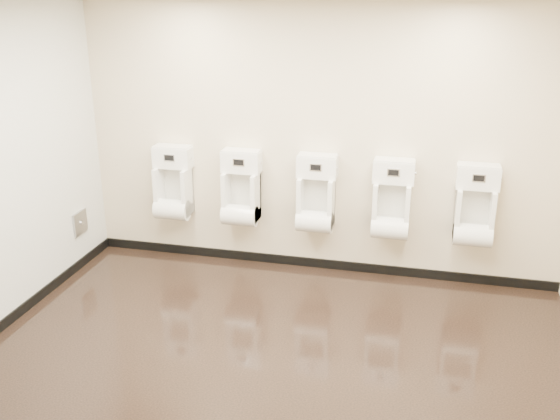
{
  "coord_description": "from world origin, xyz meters",
  "views": [
    {
      "loc": [
        1.07,
        -4.38,
        2.94
      ],
      "look_at": [
        -0.11,
        0.55,
        1.08
      ],
      "focal_mm": 40.0,
      "sensor_mm": 36.0,
      "label": 1
    }
  ],
  "objects_px": {
    "urinal_2": "(316,199)",
    "urinal_3": "(392,205)",
    "urinal_1": "(241,193)",
    "urinal_4": "(475,211)",
    "urinal_0": "(173,188)",
    "access_panel": "(80,223)"
  },
  "relations": [
    {
      "from": "access_panel",
      "to": "urinal_0",
      "type": "height_order",
      "value": "urinal_0"
    },
    {
      "from": "urinal_2",
      "to": "urinal_3",
      "type": "distance_m",
      "value": 0.77
    },
    {
      "from": "urinal_1",
      "to": "urinal_2",
      "type": "relative_size",
      "value": 1.0
    },
    {
      "from": "urinal_0",
      "to": "urinal_3",
      "type": "height_order",
      "value": "same"
    },
    {
      "from": "urinal_3",
      "to": "urinal_4",
      "type": "xyz_separation_m",
      "value": [
        0.8,
        0.0,
        0.0
      ]
    },
    {
      "from": "urinal_1",
      "to": "urinal_2",
      "type": "xyz_separation_m",
      "value": [
        0.81,
        0.0,
        0.0
      ]
    },
    {
      "from": "urinal_0",
      "to": "urinal_4",
      "type": "distance_m",
      "value": 3.15
    },
    {
      "from": "access_panel",
      "to": "urinal_0",
      "type": "distance_m",
      "value": 1.07
    },
    {
      "from": "access_panel",
      "to": "urinal_4",
      "type": "distance_m",
      "value": 4.11
    },
    {
      "from": "access_panel",
      "to": "urinal_2",
      "type": "bearing_deg",
      "value": 9.32
    },
    {
      "from": "urinal_0",
      "to": "access_panel",
      "type": "bearing_deg",
      "value": -156.06
    },
    {
      "from": "access_panel",
      "to": "urinal_3",
      "type": "relative_size",
      "value": 0.32
    },
    {
      "from": "urinal_0",
      "to": "urinal_3",
      "type": "distance_m",
      "value": 2.35
    },
    {
      "from": "urinal_0",
      "to": "urinal_4",
      "type": "xyz_separation_m",
      "value": [
        3.15,
        0.0,
        0.0
      ]
    },
    {
      "from": "urinal_2",
      "to": "urinal_3",
      "type": "relative_size",
      "value": 1.0
    },
    {
      "from": "access_panel",
      "to": "urinal_1",
      "type": "height_order",
      "value": "urinal_1"
    },
    {
      "from": "urinal_1",
      "to": "urinal_3",
      "type": "xyz_separation_m",
      "value": [
        1.58,
        0.0,
        0.0
      ]
    },
    {
      "from": "urinal_2",
      "to": "urinal_4",
      "type": "xyz_separation_m",
      "value": [
        1.57,
        0.0,
        0.0
      ]
    },
    {
      "from": "urinal_3",
      "to": "urinal_1",
      "type": "bearing_deg",
      "value": 180.0
    },
    {
      "from": "urinal_0",
      "to": "urinal_1",
      "type": "height_order",
      "value": "same"
    },
    {
      "from": "urinal_1",
      "to": "urinal_4",
      "type": "xyz_separation_m",
      "value": [
        2.38,
        0.0,
        0.0
      ]
    },
    {
      "from": "access_panel",
      "to": "urinal_3",
      "type": "bearing_deg",
      "value": 7.15
    }
  ]
}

